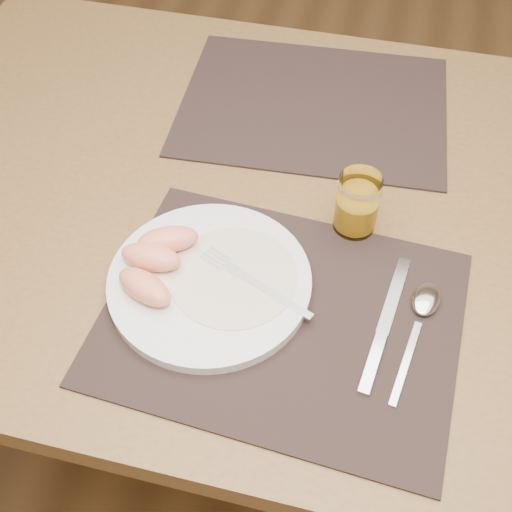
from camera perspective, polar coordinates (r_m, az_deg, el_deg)
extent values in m
plane|color=brown|center=(1.60, 2.35, -13.95)|extent=(5.00, 5.00, 0.00)
cube|color=brown|center=(0.99, 3.69, 4.50)|extent=(1.40, 0.90, 0.04)
cylinder|color=brown|center=(1.67, -15.81, 8.01)|extent=(0.06, 0.06, 0.71)
cube|color=black|center=(0.83, 2.26, -5.41)|extent=(0.47, 0.38, 0.00)
cube|color=black|center=(1.14, 5.12, 13.22)|extent=(0.47, 0.38, 0.00)
cylinder|color=white|center=(0.85, -4.14, -2.28)|extent=(0.27, 0.27, 0.02)
cylinder|color=white|center=(0.84, -2.03, -1.78)|extent=(0.17, 0.17, 0.00)
cube|color=silver|center=(0.82, 1.69, -3.48)|extent=(0.11, 0.06, 0.00)
cube|color=silver|center=(0.85, -2.10, -1.14)|extent=(0.03, 0.02, 0.00)
cube|color=silver|center=(0.86, -3.65, -0.19)|extent=(0.04, 0.04, 0.00)
cube|color=silver|center=(0.86, 12.16, -3.41)|extent=(0.03, 0.13, 0.00)
cube|color=silver|center=(0.80, 10.34, -9.31)|extent=(0.03, 0.09, 0.01)
cube|color=silver|center=(0.81, 13.16, -9.23)|extent=(0.03, 0.12, 0.00)
ellipsoid|color=silver|center=(0.86, 14.89, -3.72)|extent=(0.04, 0.06, 0.01)
cylinder|color=white|center=(0.90, 9.00, 4.64)|extent=(0.06, 0.06, 0.09)
cylinder|color=orange|center=(0.92, 8.86, 3.85)|extent=(0.05, 0.05, 0.05)
ellipsoid|color=#FF9168|center=(0.83, -9.87, -2.72)|extent=(0.09, 0.07, 0.03)
ellipsoid|color=#FF9168|center=(0.86, -9.31, -0.09)|extent=(0.08, 0.04, 0.03)
ellipsoid|color=#FF9168|center=(0.87, -7.82, 1.46)|extent=(0.09, 0.07, 0.03)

